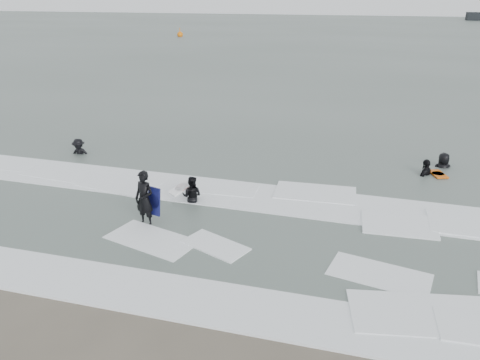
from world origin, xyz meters
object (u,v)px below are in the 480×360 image
(surfer_wading, at_px, (192,202))
(buoy, at_px, (180,35))
(surfer_right_near, at_px, (425,175))
(surfer_right_far, at_px, (442,168))
(surfer_breaker, at_px, (80,155))
(surfer_centre, at_px, (147,225))

(surfer_wading, bearing_deg, buoy, -70.36)
(surfer_wading, xyz_separation_m, surfer_right_near, (8.53, 5.39, 0.00))
(surfer_wading, bearing_deg, surfer_right_far, -148.89)
(surfer_wading, height_order, surfer_breaker, surfer_breaker)
(surfer_wading, bearing_deg, surfer_breaker, -29.90)
(buoy, bearing_deg, surfer_right_far, -57.10)
(surfer_wading, bearing_deg, surfer_centre, 65.65)
(buoy, bearing_deg, surfer_centre, -67.73)
(surfer_right_near, distance_m, surfer_right_far, 1.40)
(surfer_wading, distance_m, buoy, 69.95)
(surfer_right_far, height_order, buoy, buoy)
(surfer_wading, relative_size, surfer_right_far, 0.85)
(surfer_centre, relative_size, buoy, 1.17)
(surfer_right_near, relative_size, surfer_right_far, 1.01)
(surfer_right_far, relative_size, buoy, 1.13)
(surfer_centre, height_order, surfer_wading, surfer_centre)
(surfer_wading, relative_size, buoy, 0.96)
(surfer_centre, relative_size, surfer_right_far, 1.04)
(surfer_breaker, xyz_separation_m, buoy, (-20.73, 60.61, 0.42))
(surfer_breaker, height_order, surfer_right_near, surfer_right_near)
(surfer_right_near, bearing_deg, surfer_right_far, 174.84)
(surfer_centre, xyz_separation_m, surfer_wading, (0.80, 2.13, 0.00))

